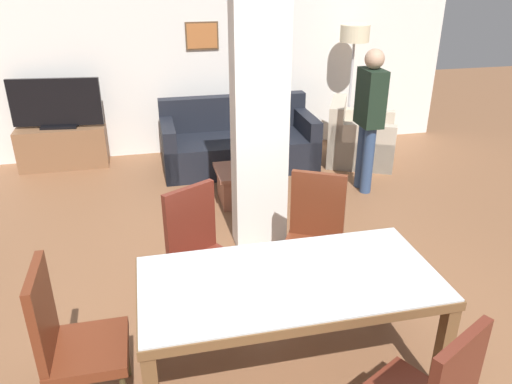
# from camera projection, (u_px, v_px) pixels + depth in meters

# --- Properties ---
(ground_plane) EXTENTS (18.00, 18.00, 0.00)m
(ground_plane) POSITION_uv_depth(u_px,v_px,m) (287.00, 370.00, 3.36)
(ground_plane) COLOR brown
(back_wall) EXTENTS (7.20, 0.09, 2.70)m
(back_wall) POSITION_uv_depth(u_px,v_px,m) (199.00, 55.00, 6.75)
(back_wall) COLOR white
(back_wall) RESTS_ON ground_plane
(divider_pillar) EXTENTS (0.48, 0.29, 2.70)m
(divider_pillar) POSITION_uv_depth(u_px,v_px,m) (259.00, 107.00, 4.35)
(divider_pillar) COLOR white
(divider_pillar) RESTS_ON ground_plane
(dining_table) EXTENTS (1.85, 0.89, 0.75)m
(dining_table) POSITION_uv_depth(u_px,v_px,m) (289.00, 297.00, 3.11)
(dining_table) COLOR brown
(dining_table) RESTS_ON ground_plane
(dining_chair_far_left) EXTENTS (0.63, 0.63, 1.00)m
(dining_chair_far_left) POSITION_uv_depth(u_px,v_px,m) (201.00, 249.00, 3.76)
(dining_chair_far_left) COLOR maroon
(dining_chair_far_left) RESTS_ON ground_plane
(dining_chair_head_left) EXTENTS (0.46, 0.46, 1.00)m
(dining_chair_head_left) POSITION_uv_depth(u_px,v_px,m) (70.00, 338.00, 2.88)
(dining_chair_head_left) COLOR maroon
(dining_chair_head_left) RESTS_ON ground_plane
(dining_chair_far_right) EXTENTS (0.62, 0.62, 1.00)m
(dining_chair_far_right) POSITION_uv_depth(u_px,v_px,m) (314.00, 233.00, 3.98)
(dining_chair_far_right) COLOR #632B18
(dining_chair_far_right) RESTS_ON ground_plane
(sofa) EXTENTS (1.98, 0.92, 0.87)m
(sofa) POSITION_uv_depth(u_px,v_px,m) (238.00, 144.00, 6.61)
(sofa) COLOR black
(sofa) RESTS_ON ground_plane
(armchair) EXTENTS (1.12, 1.12, 0.82)m
(armchair) POSITION_uv_depth(u_px,v_px,m) (358.00, 141.00, 6.76)
(armchair) COLOR beige
(armchair) RESTS_ON ground_plane
(coffee_table) EXTENTS (0.68, 0.58, 0.39)m
(coffee_table) POSITION_uv_depth(u_px,v_px,m) (246.00, 184.00, 5.67)
(coffee_table) COLOR brown
(coffee_table) RESTS_ON ground_plane
(bottle) EXTENTS (0.07, 0.07, 0.26)m
(bottle) POSITION_uv_depth(u_px,v_px,m) (234.00, 159.00, 5.58)
(bottle) COLOR #4C2D14
(bottle) RESTS_ON coffee_table
(tv_stand) EXTENTS (1.12, 0.40, 0.54)m
(tv_stand) POSITION_uv_depth(u_px,v_px,m) (63.00, 147.00, 6.59)
(tv_stand) COLOR brown
(tv_stand) RESTS_ON ground_plane
(tv_screen) EXTENTS (1.13, 0.25, 0.64)m
(tv_screen) POSITION_uv_depth(u_px,v_px,m) (56.00, 104.00, 6.34)
(tv_screen) COLOR black
(tv_screen) RESTS_ON tv_stand
(floor_lamp) EXTENTS (0.39, 0.39, 1.74)m
(floor_lamp) POSITION_uv_depth(u_px,v_px,m) (354.00, 45.00, 6.72)
(floor_lamp) COLOR #B7B7BC
(floor_lamp) RESTS_ON ground_plane
(standing_person) EXTENTS (0.22, 0.38, 1.65)m
(standing_person) POSITION_uv_depth(u_px,v_px,m) (369.00, 112.00, 5.63)
(standing_person) COLOR navy
(standing_person) RESTS_ON ground_plane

